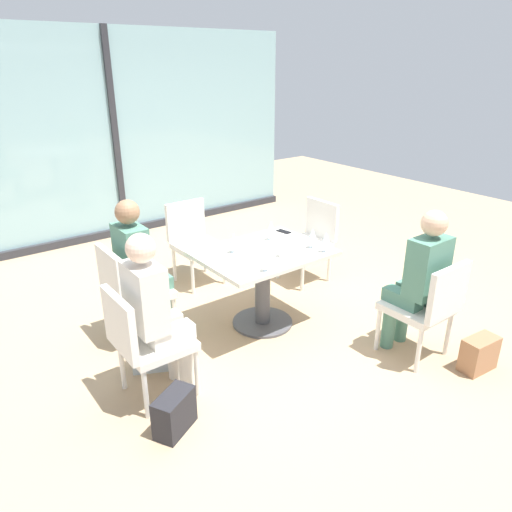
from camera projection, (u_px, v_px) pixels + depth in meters
ground_plane at (262, 323)px, 4.48m from camera, size 12.00×12.00×0.00m
window_wall_backdrop at (116, 147)px, 6.36m from camera, size 5.48×0.10×2.70m
dining_table_main at (263, 272)px, 4.28m from camera, size 1.11×0.85×0.73m
chair_far_left at (130, 288)px, 4.05m from camera, size 0.50×0.46×0.87m
chair_side_end at (143, 338)px, 3.31m from camera, size 0.50×0.46×0.87m
chair_front_right at (428, 304)px, 3.78m from camera, size 0.46×0.50×0.87m
chair_far_right at (311, 236)px, 5.24m from camera, size 0.50×0.46×0.87m
chair_near_window at (193, 238)px, 5.19m from camera, size 0.46×0.51×0.87m
person_far_left at (140, 263)px, 4.03m from camera, size 0.39×0.34×1.26m
person_side_end at (155, 308)px, 3.30m from camera, size 0.39×0.34×1.26m
person_front_right at (419, 276)px, 3.78m from camera, size 0.34×0.39×1.26m
wine_glass_0 at (271, 226)px, 4.41m from camera, size 0.07×0.07×0.18m
wine_glass_1 at (313, 234)px, 4.22m from camera, size 0.07×0.07×0.18m
wine_glass_2 at (326, 238)px, 4.13m from camera, size 0.07×0.07×0.18m
wine_glass_3 at (267, 256)px, 3.75m from camera, size 0.07×0.07×0.18m
wine_glass_4 at (234, 239)px, 4.11m from camera, size 0.07×0.07×0.18m
coffee_cup at (283, 252)px, 4.06m from camera, size 0.08×0.08×0.09m
cell_phone_on_table at (284, 232)px, 4.66m from camera, size 0.09×0.15×0.01m
handbag_0 at (151, 353)px, 3.78m from camera, size 0.34×0.28×0.28m
handbag_1 at (174, 413)px, 3.14m from camera, size 0.34×0.28×0.28m
handbag_2 at (479, 354)px, 3.76m from camera, size 0.31×0.19×0.28m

